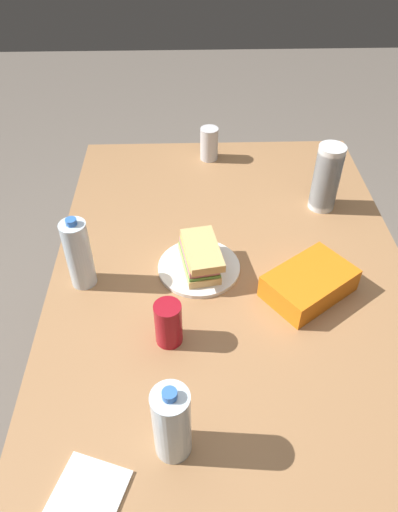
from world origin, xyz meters
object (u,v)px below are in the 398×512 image
object	(u,v)px
plastic_cup_stack	(326,178)
soda_can_silver	(209,144)
sandwich	(200,256)
dining_table	(231,305)
paper_plate	(199,267)
water_bottle_tall	(79,254)
chip_bag	(309,283)
soda_can_red	(168,323)
water_bottle_spare	(172,423)

from	to	relation	value
plastic_cup_stack	soda_can_silver	size ratio (longest dim) A/B	1.81
soda_can_silver	sandwich	bearing A→B (deg)	-5.04
dining_table	paper_plate	xyz separation A→B (m)	(-0.06, -0.09, 0.10)
paper_plate	water_bottle_tall	size ratio (longest dim) A/B	1.07
plastic_cup_stack	water_bottle_tall	bearing A→B (deg)	-65.93
sandwich	chip_bag	world-z (taller)	sandwich
dining_table	chip_bag	distance (m)	0.24
dining_table	sandwich	world-z (taller)	sandwich
soda_can_red	water_bottle_spare	xyz separation A→B (m)	(0.27, 0.01, 0.03)
soda_can_red	plastic_cup_stack	distance (m)	0.72
water_bottle_tall	chip_bag	bearing A→B (deg)	84.36
plastic_cup_stack	soda_can_silver	xyz separation A→B (m)	(-0.31, -0.35, -0.05)
sandwich	plastic_cup_stack	bearing A→B (deg)	125.30
sandwich	water_bottle_tall	world-z (taller)	water_bottle_tall
water_bottle_spare	soda_can_silver	size ratio (longest dim) A/B	1.67
paper_plate	soda_can_silver	xyz separation A→B (m)	(-0.60, 0.06, 0.05)
chip_bag	plastic_cup_stack	size ratio (longest dim) A/B	1.04
dining_table	plastic_cup_stack	bearing A→B (deg)	137.33
soda_can_red	chip_bag	size ratio (longest dim) A/B	0.53
dining_table	soda_can_red	xyz separation A→B (m)	(0.19, -0.17, 0.15)
sandwich	water_bottle_tall	size ratio (longest dim) A/B	0.89
water_bottle_tall	water_bottle_spare	size ratio (longest dim) A/B	1.07
dining_table	water_bottle_spare	world-z (taller)	water_bottle_spare
plastic_cup_stack	water_bottle_spare	distance (m)	0.93
plastic_cup_stack	water_bottle_spare	bearing A→B (deg)	-30.75
paper_plate	chip_bag	xyz separation A→B (m)	(0.10, 0.29, 0.03)
dining_table	water_bottle_spare	bearing A→B (deg)	-19.15
paper_plate	water_bottle_spare	distance (m)	0.53
water_bottle_tall	plastic_cup_stack	xyz separation A→B (m)	(-0.32, 0.73, 0.01)
sandwich	soda_can_red	size ratio (longest dim) A/B	1.59
chip_bag	water_bottle_tall	world-z (taller)	water_bottle_tall
dining_table	soda_can_silver	world-z (taller)	soda_can_silver
soda_can_red	water_bottle_tall	bearing A→B (deg)	-131.04
plastic_cup_stack	dining_table	bearing A→B (deg)	-42.67
dining_table	water_bottle_spare	size ratio (longest dim) A/B	7.62
soda_can_red	soda_can_silver	distance (m)	0.86
plastic_cup_stack	paper_plate	bearing A→B (deg)	-55.18
soda_can_red	chip_bag	xyz separation A→B (m)	(-0.15, 0.37, -0.03)
water_bottle_spare	soda_can_silver	bearing A→B (deg)	173.70
chip_bag	water_bottle_spare	world-z (taller)	water_bottle_spare
sandwich	water_bottle_tall	xyz separation A→B (m)	(0.04, -0.32, 0.05)
plastic_cup_stack	soda_can_silver	distance (m)	0.48
sandwich	soda_can_red	xyz separation A→B (m)	(0.24, -0.08, 0.01)
soda_can_red	plastic_cup_stack	xyz separation A→B (m)	(-0.53, 0.49, 0.05)
sandwich	chip_bag	distance (m)	0.30
soda_can_red	dining_table	bearing A→B (deg)	137.24
dining_table	sandwich	distance (m)	0.18
water_bottle_tall	paper_plate	bearing A→B (deg)	97.13
chip_bag	soda_can_red	bearing A→B (deg)	165.82
water_bottle_tall	soda_can_silver	size ratio (longest dim) A/B	1.79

